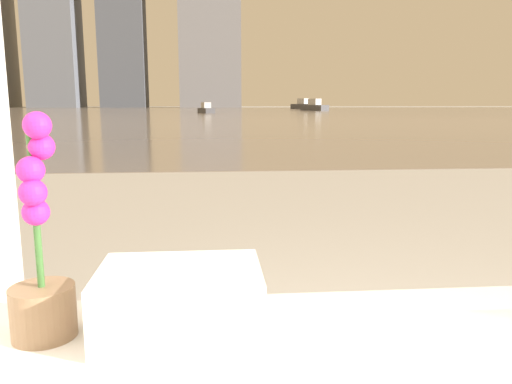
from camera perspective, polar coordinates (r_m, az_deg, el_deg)
name	(u,v)px	position (r m, az deg, el deg)	size (l,w,h in m)	color
potted_orchid	(41,270)	(0.95, -23.35, -8.19)	(0.11, 0.11, 0.40)	#8C6B4C
towel_stack	(180,300)	(0.93, -8.64, -12.10)	(0.29, 0.21, 0.12)	white
harbor_water	(213,111)	(61.96, -4.92, 9.20)	(180.00, 110.00, 0.01)	gray
harbor_boat_0	(315,106)	(66.90, 6.70, 9.70)	(3.24, 4.23, 1.53)	#4C4C51
harbor_boat_1	(303,105)	(86.17, 5.39, 9.85)	(3.80, 4.78, 1.74)	#4C4C51
harbor_boat_3	(206,109)	(49.19, -5.72, 9.39)	(1.74, 2.91, 1.03)	#4C4C51
skyline_tower_3	(210,22)	(119.31, -5.33, 18.73)	(13.53, 12.49, 37.85)	slate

